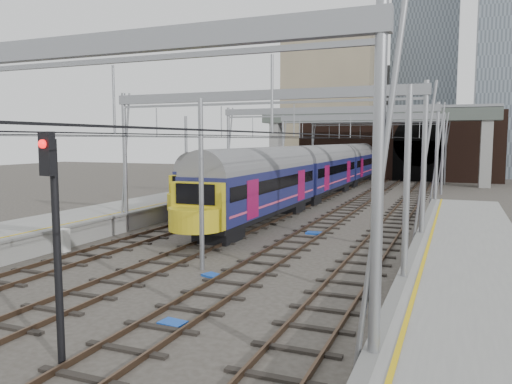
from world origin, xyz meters
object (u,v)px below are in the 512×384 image
at_px(signal_near_centre, 54,223).
at_px(train_second, 297,168).
at_px(relay_cabinet, 63,240).
at_px(train_main, 343,166).

bearing_deg(signal_near_centre, train_second, 110.16).
bearing_deg(relay_cabinet, train_second, 91.24).
xyz_separation_m(signal_near_centre, relay_cabinet, (-8.77, 9.46, -2.88)).
distance_m(train_main, train_second, 5.62).
distance_m(train_second, signal_near_centre, 41.62).
bearing_deg(relay_cabinet, train_main, 85.23).
xyz_separation_m(train_second, signal_near_centre, (6.97, -41.02, 1.05)).
relative_size(train_second, signal_near_centre, 8.26).
bearing_deg(train_second, train_main, 44.60).
bearing_deg(train_second, signal_near_centre, -80.35).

